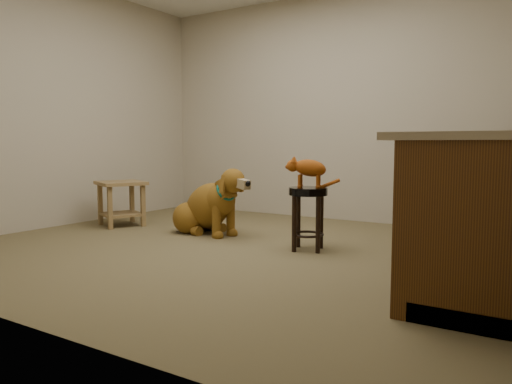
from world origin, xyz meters
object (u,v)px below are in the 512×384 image
Objects in this scene: padded_stool at (308,206)px; side_table at (121,197)px; wood_stool at (483,202)px; golden_retriever at (209,207)px; tabby_kitten at (307,169)px.

padded_stool is 0.86× the size of side_table.
wood_stool reaches higher than golden_retriever.
side_table is 1.49× the size of tabby_kitten.
tabby_kitten is (-0.01, -0.00, 0.30)m from padded_stool.
padded_stool is 0.31m from tabby_kitten.
wood_stool is (1.21, 0.81, 0.02)m from padded_stool.
wood_stool is 3.55m from side_table.
tabby_kitten is (-1.22, -0.81, 0.28)m from wood_stool.
wood_stool is 1.25× the size of side_table.
padded_stool reaches higher than side_table.
side_table is (-2.26, 0.04, -0.06)m from padded_stool.
tabby_kitten is at bearing -167.94° from padded_stool.
wood_stool reaches higher than side_table.
padded_stool is at bearing -5.72° from tabby_kitten.
golden_retriever is at bearing -164.69° from wood_stool.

